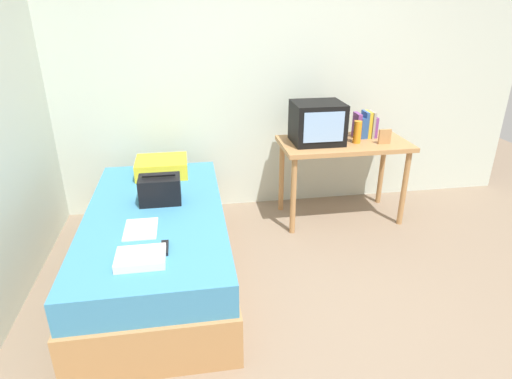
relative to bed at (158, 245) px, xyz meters
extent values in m
plane|color=#84705B|center=(1.02, -0.76, -0.27)|extent=(8.00, 8.00, 0.00)
cube|color=silver|center=(1.02, 1.24, 1.03)|extent=(5.20, 0.10, 2.60)
cube|color=#B27F4C|center=(0.00, 0.00, -0.10)|extent=(1.00, 2.00, 0.34)
cube|color=teal|center=(0.00, 0.00, 0.17)|extent=(0.97, 1.94, 0.21)
cube|color=#B27F4C|center=(1.67, 0.74, 0.47)|extent=(1.16, 0.60, 0.04)
cylinder|color=#B27F4C|center=(1.15, 0.50, 0.09)|extent=(0.05, 0.05, 0.72)
cylinder|color=#B27F4C|center=(2.19, 0.50, 0.09)|extent=(0.05, 0.05, 0.72)
cylinder|color=#B27F4C|center=(1.15, 0.98, 0.09)|extent=(0.05, 0.05, 0.72)
cylinder|color=#B27F4C|center=(2.19, 0.98, 0.09)|extent=(0.05, 0.05, 0.72)
cube|color=black|center=(1.41, 0.76, 0.67)|extent=(0.44, 0.38, 0.36)
cube|color=#8CB2E0|center=(1.41, 0.57, 0.68)|extent=(0.35, 0.01, 0.26)
cylinder|color=orange|center=(1.76, 0.68, 0.59)|extent=(0.07, 0.07, 0.20)
cube|color=#7A3D89|center=(1.82, 0.85, 0.60)|extent=(0.04, 0.14, 0.23)
cube|color=#2D5699|center=(1.86, 0.85, 0.58)|extent=(0.04, 0.15, 0.19)
cube|color=#2D5699|center=(1.90, 0.85, 0.61)|extent=(0.03, 0.14, 0.24)
cube|color=gold|center=(1.93, 0.85, 0.61)|extent=(0.03, 0.14, 0.24)
cube|color=gray|center=(1.96, 0.85, 0.61)|extent=(0.02, 0.17, 0.24)
cube|color=#7A3D89|center=(1.99, 0.85, 0.58)|extent=(0.03, 0.14, 0.19)
cube|color=#B27F4C|center=(2.00, 0.61, 0.55)|extent=(0.11, 0.02, 0.13)
cube|color=yellow|center=(0.03, 0.72, 0.35)|extent=(0.43, 0.36, 0.14)
cube|color=black|center=(0.04, 0.15, 0.38)|extent=(0.30, 0.20, 0.20)
cylinder|color=black|center=(0.04, 0.15, 0.49)|extent=(0.24, 0.02, 0.02)
cube|color=white|center=(-0.07, -0.26, 0.28)|extent=(0.21, 0.29, 0.01)
cube|color=black|center=(0.09, -0.54, 0.29)|extent=(0.04, 0.16, 0.02)
cube|color=white|center=(-0.04, -0.65, 0.30)|extent=(0.28, 0.22, 0.05)
camera|label=1|loc=(0.27, -2.82, 1.65)|focal=30.08mm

